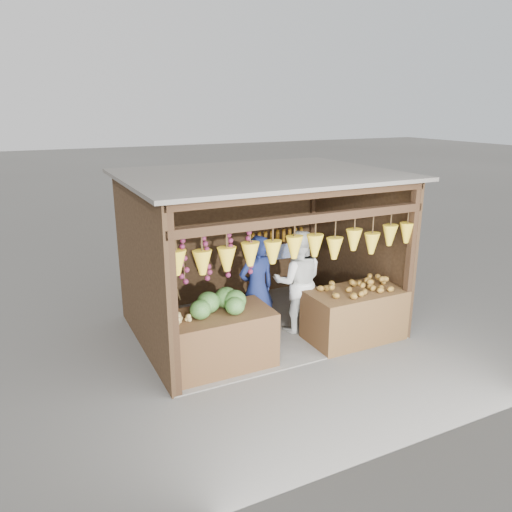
{
  "coord_description": "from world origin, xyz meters",
  "views": [
    {
      "loc": [
        -3.55,
        -7.1,
        3.69
      ],
      "look_at": [
        -0.12,
        -0.1,
        1.32
      ],
      "focal_mm": 35.0,
      "sensor_mm": 36.0,
      "label": 1
    }
  ],
  "objects": [
    {
      "name": "melon_pile",
      "position": [
        -1.11,
        -0.96,
        1.0
      ],
      "size": [
        1.0,
        0.5,
        0.32
      ],
      "primitive_type": null,
      "color": "#164F15",
      "rests_on": "counter_left"
    },
    {
      "name": "mango_pile",
      "position": [
        1.25,
        -1.11,
        0.94
      ],
      "size": [
        1.4,
        0.64,
        0.22
      ],
      "primitive_type": null,
      "color": "#AE3C17",
      "rests_on": "counter_right"
    },
    {
      "name": "man_standing",
      "position": [
        -0.24,
        -0.38,
        0.88
      ],
      "size": [
        0.68,
        0.49,
        1.75
      ],
      "primitive_type": "imported",
      "rotation": [
        0.0,
        0.0,
        3.26
      ],
      "color": "navy",
      "rests_on": "ground"
    },
    {
      "name": "counter_right",
      "position": [
        1.18,
        -1.08,
        0.42
      ],
      "size": [
        1.56,
        0.85,
        0.83
      ],
      "primitive_type": "cube",
      "color": "#51331B",
      "rests_on": "ground"
    },
    {
      "name": "vendor_seated",
      "position": [
        -1.56,
        0.23,
        0.81
      ],
      "size": [
        0.52,
        0.4,
        0.96
      ],
      "primitive_type": "imported",
      "rotation": [
        0.0,
        0.0,
        2.92
      ],
      "color": "#503B20",
      "rests_on": "stool"
    },
    {
      "name": "stool",
      "position": [
        -1.56,
        0.23,
        0.16
      ],
      "size": [
        0.35,
        0.35,
        0.33
      ],
      "primitive_type": "cube",
      "color": "black",
      "rests_on": "ground"
    },
    {
      "name": "ground",
      "position": [
        0.0,
        0.0,
        0.0
      ],
      "size": [
        80.0,
        80.0,
        0.0
      ],
      "primitive_type": "plane",
      "color": "#514F49",
      "rests_on": "ground"
    },
    {
      "name": "stall_structure",
      "position": [
        -0.03,
        -0.04,
        1.67
      ],
      "size": [
        4.3,
        3.3,
        2.66
      ],
      "color": "slate",
      "rests_on": "ground"
    },
    {
      "name": "counter_left",
      "position": [
        -1.12,
        -0.97,
        0.42
      ],
      "size": [
        1.51,
        0.85,
        0.84
      ],
      "primitive_type": "cube",
      "color": "#52391B",
      "rests_on": "ground"
    },
    {
      "name": "back_shelf",
      "position": [
        1.05,
        1.28,
        0.87
      ],
      "size": [
        1.25,
        0.32,
        1.32
      ],
      "color": "#382314",
      "rests_on": "ground"
    },
    {
      "name": "woman_standing",
      "position": [
        0.51,
        -0.4,
        0.87
      ],
      "size": [
        1.04,
        0.94,
        1.75
      ],
      "primitive_type": "imported",
      "rotation": [
        0.0,
        0.0,
        2.74
      ],
      "color": "white",
      "rests_on": "ground"
    },
    {
      "name": "tanfruit_pile",
      "position": [
        -1.7,
        -0.98,
        0.91
      ],
      "size": [
        0.34,
        0.4,
        0.13
      ],
      "primitive_type": null,
      "color": "tan",
      "rests_on": "counter_left"
    }
  ]
}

